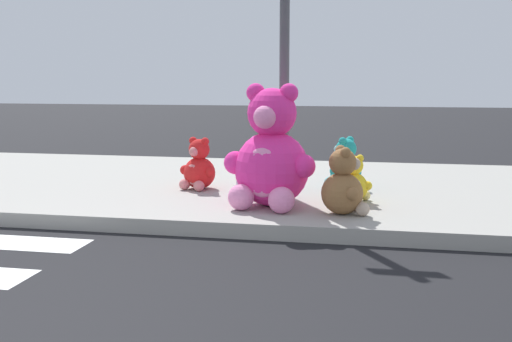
{
  "coord_description": "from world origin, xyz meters",
  "views": [
    {
      "loc": [
        1.97,
        -2.26,
        1.47
      ],
      "look_at": [
        0.84,
        3.6,
        0.55
      ],
      "focal_mm": 42.14,
      "sensor_mm": 36.0,
      "label": 1
    }
  ],
  "objects_px": {
    "plush_red": "(198,168)",
    "plush_brown": "(344,187)",
    "plush_pink_large": "(271,158)",
    "plush_lavender": "(256,168)",
    "plush_white": "(255,165)",
    "sign_pole": "(284,44)",
    "plush_teal": "(344,167)",
    "plush_yellow": "(354,182)"
  },
  "relations": [
    {
      "from": "sign_pole",
      "to": "plush_yellow",
      "type": "bearing_deg",
      "value": -12.36
    },
    {
      "from": "plush_teal",
      "to": "plush_red",
      "type": "bearing_deg",
      "value": -165.45
    },
    {
      "from": "plush_pink_large",
      "to": "plush_yellow",
      "type": "bearing_deg",
      "value": 26.07
    },
    {
      "from": "plush_yellow",
      "to": "plush_white",
      "type": "distance_m",
      "value": 1.71
    },
    {
      "from": "plush_teal",
      "to": "plush_brown",
      "type": "distance_m",
      "value": 1.49
    },
    {
      "from": "sign_pole",
      "to": "plush_brown",
      "type": "height_order",
      "value": "sign_pole"
    },
    {
      "from": "plush_white",
      "to": "plush_lavender",
      "type": "relative_size",
      "value": 0.8
    },
    {
      "from": "sign_pole",
      "to": "plush_white",
      "type": "distance_m",
      "value": 1.84
    },
    {
      "from": "plush_lavender",
      "to": "plush_yellow",
      "type": "bearing_deg",
      "value": -25.78
    },
    {
      "from": "plush_pink_large",
      "to": "plush_lavender",
      "type": "distance_m",
      "value": 1.08
    },
    {
      "from": "plush_white",
      "to": "plush_lavender",
      "type": "xyz_separation_m",
      "value": [
        0.11,
        -0.54,
        0.05
      ]
    },
    {
      "from": "sign_pole",
      "to": "plush_pink_large",
      "type": "xyz_separation_m",
      "value": [
        -0.05,
        -0.59,
        -1.19
      ]
    },
    {
      "from": "plush_pink_large",
      "to": "plush_red",
      "type": "relative_size",
      "value": 2.03
    },
    {
      "from": "plush_yellow",
      "to": "plush_teal",
      "type": "bearing_deg",
      "value": 99.47
    },
    {
      "from": "sign_pole",
      "to": "plush_red",
      "type": "relative_size",
      "value": 5.11
    },
    {
      "from": "plush_pink_large",
      "to": "plush_teal",
      "type": "xyz_separation_m",
      "value": [
        0.7,
        1.26,
        -0.26
      ]
    },
    {
      "from": "plush_teal",
      "to": "plush_yellow",
      "type": "relative_size",
      "value": 1.2
    },
    {
      "from": "plush_teal",
      "to": "plush_red",
      "type": "relative_size",
      "value": 1.0
    },
    {
      "from": "sign_pole",
      "to": "plush_lavender",
      "type": "xyz_separation_m",
      "value": [
        -0.4,
        0.4,
        -1.45
      ]
    },
    {
      "from": "plush_teal",
      "to": "plush_white",
      "type": "bearing_deg",
      "value": 167.02
    },
    {
      "from": "plush_pink_large",
      "to": "plush_lavender",
      "type": "height_order",
      "value": "plush_pink_large"
    },
    {
      "from": "plush_yellow",
      "to": "plush_red",
      "type": "bearing_deg",
      "value": 167.91
    },
    {
      "from": "plush_pink_large",
      "to": "plush_brown",
      "type": "relative_size",
      "value": 1.89
    },
    {
      "from": "plush_white",
      "to": "plush_lavender",
      "type": "height_order",
      "value": "plush_lavender"
    },
    {
      "from": "sign_pole",
      "to": "plush_brown",
      "type": "distance_m",
      "value": 1.79
    },
    {
      "from": "plush_lavender",
      "to": "plush_brown",
      "type": "bearing_deg",
      "value": -47.3
    },
    {
      "from": "sign_pole",
      "to": "plush_lavender",
      "type": "bearing_deg",
      "value": 134.91
    },
    {
      "from": "sign_pole",
      "to": "plush_pink_large",
      "type": "bearing_deg",
      "value": -94.92
    },
    {
      "from": "sign_pole",
      "to": "plush_brown",
      "type": "relative_size",
      "value": 4.75
    },
    {
      "from": "plush_brown",
      "to": "plush_lavender",
      "type": "height_order",
      "value": "plush_brown"
    },
    {
      "from": "plush_yellow",
      "to": "plush_lavender",
      "type": "relative_size",
      "value": 0.83
    },
    {
      "from": "sign_pole",
      "to": "plush_lavender",
      "type": "relative_size",
      "value": 5.11
    },
    {
      "from": "plush_brown",
      "to": "plush_lavender",
      "type": "relative_size",
      "value": 1.08
    },
    {
      "from": "plush_brown",
      "to": "plush_yellow",
      "type": "bearing_deg",
      "value": 83.4
    },
    {
      "from": "plush_brown",
      "to": "plush_red",
      "type": "bearing_deg",
      "value": 149.88
    },
    {
      "from": "plush_yellow",
      "to": "plush_lavender",
      "type": "xyz_separation_m",
      "value": [
        -1.2,
        0.58,
        0.04
      ]
    },
    {
      "from": "plush_teal",
      "to": "plush_white",
      "type": "height_order",
      "value": "plush_teal"
    },
    {
      "from": "plush_pink_large",
      "to": "plush_brown",
      "type": "distance_m",
      "value": 0.84
    },
    {
      "from": "plush_red",
      "to": "plush_lavender",
      "type": "height_order",
      "value": "same"
    },
    {
      "from": "plush_yellow",
      "to": "plush_lavender",
      "type": "height_order",
      "value": "plush_lavender"
    },
    {
      "from": "plush_teal",
      "to": "plush_lavender",
      "type": "distance_m",
      "value": 1.09
    },
    {
      "from": "plush_red",
      "to": "plush_brown",
      "type": "bearing_deg",
      "value": -30.12
    }
  ]
}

